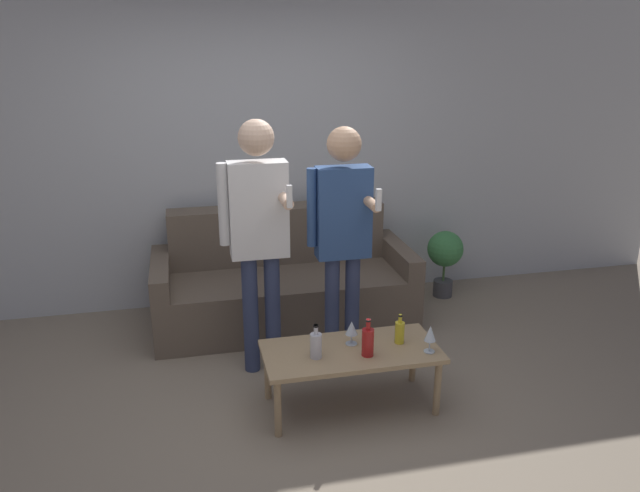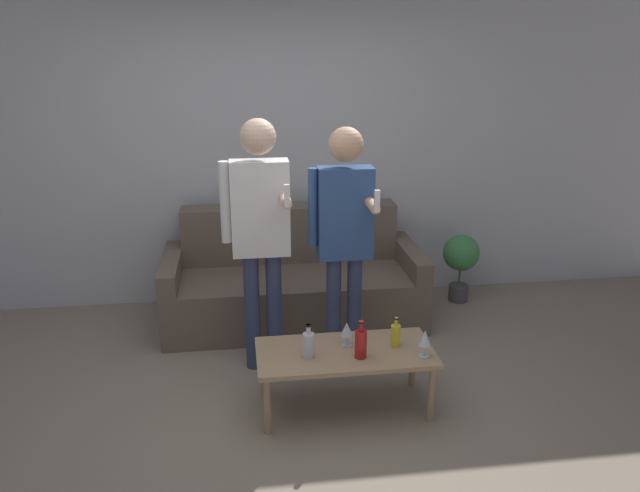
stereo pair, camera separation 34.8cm
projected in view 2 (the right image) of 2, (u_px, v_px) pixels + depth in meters
The scene contains 12 objects.
ground_plane at pixel (289, 423), 3.84m from camera, with size 16.00×16.00×0.00m, color gray.
wall_back at pixel (266, 149), 5.32m from camera, with size 8.00×0.06×2.70m.
couch at pixel (293, 282), 5.19m from camera, with size 2.09×0.90×0.91m.
coffee_table at pixel (345, 357), 3.89m from camera, with size 1.10×0.52×0.41m.
bottle_orange at pixel (396, 335), 3.91m from camera, with size 0.06×0.06×0.20m.
bottle_green at pixel (361, 343), 3.77m from camera, with size 0.07×0.07×0.24m.
bottle_dark at pixel (308, 344), 3.77m from camera, with size 0.07×0.07×0.22m.
wine_glass_near at pixel (347, 330), 3.91m from camera, with size 0.08×0.08×0.16m.
wine_glass_far at pixel (425, 339), 3.77m from camera, with size 0.07×0.07×0.18m.
person_standing_left at pixel (260, 224), 4.17m from camera, with size 0.46×0.44×1.77m.
person_standing_right at pixel (344, 228), 4.19m from camera, with size 0.43×0.43×1.71m.
potted_plant at pixel (461, 258), 5.50m from camera, with size 0.32×0.32×0.62m.
Camera 2 is at (-0.25, -3.29, 2.26)m, focal length 35.00 mm.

